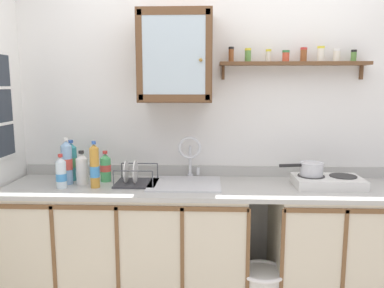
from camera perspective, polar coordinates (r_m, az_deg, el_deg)
The scene contains 17 objects.
back_wall at distance 2.93m, azimuth 4.52°, elevation 0.87°, with size 3.66×0.07×2.42m.
lower_cabinet_run at distance 2.89m, azimuth -9.59°, elevation -15.18°, with size 1.68×0.60×0.90m.
lower_cabinet_run_right at distance 3.02m, azimuth 23.29°, elevation -14.71°, with size 1.17×0.60×0.90m.
countertop at distance 2.67m, azimuth 4.69°, elevation -6.54°, with size 3.02×0.62×0.03m, color #B2B2AD.
backsplash at distance 2.94m, azimuth 4.49°, elevation -4.03°, with size 3.02×0.02×0.08m, color #B2B2AD.
sink at distance 2.72m, azimuth -0.99°, elevation -6.41°, with size 0.50×0.46×0.45m.
hot_plate_stove at distance 2.79m, azimuth 19.62°, elevation -5.30°, with size 0.46×0.28×0.07m.
saucepan at distance 2.76m, azimuth 17.33°, elevation -3.50°, with size 0.31×0.16×0.09m.
bottle_opaque_white_0 at distance 2.79m, azimuth -16.11°, elevation -3.70°, with size 0.08×0.08×0.24m.
bottle_soda_green_1 at distance 2.83m, azimuth -12.80°, elevation -3.44°, with size 0.08×0.08×0.22m.
bottle_water_clear_2 at distance 2.73m, azimuth -18.97°, elevation -4.17°, with size 0.07×0.07×0.23m.
bottle_detergent_teal_3 at distance 2.92m, azimuth -17.53°, elevation -2.53°, with size 0.08×0.08×0.30m.
bottle_juice_amber_4 at distance 2.67m, azimuth -14.35°, elevation -3.34°, with size 0.06×0.06×0.32m.
bottle_water_blue_5 at distance 2.82m, azimuth -18.19°, elevation -2.66°, with size 0.08×0.08×0.33m.
dish_rack at distance 2.73m, azimuth -8.52°, elevation -5.23°, with size 0.29×0.27×0.17m.
wall_cabinet at distance 2.73m, azimuth -2.43°, elevation 12.85°, with size 0.51×0.35×0.62m.
spice_shelf at distance 2.87m, azimuth 15.04°, elevation 11.85°, with size 1.06×0.14×0.23m.
Camera 1 is at (-0.11, -2.23, 1.62)m, focal length 35.70 mm.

